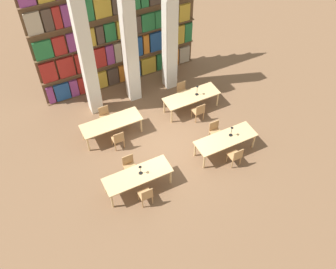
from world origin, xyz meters
name	(u,v)px	position (x,y,z in m)	size (l,w,h in m)	color
ground_plane	(166,144)	(0.00, 0.00, 0.00)	(40.00, 40.00, 0.00)	brown
bookshelf_bank	(118,29)	(-0.01, 4.33, 2.63)	(7.00, 0.35, 5.50)	brown
pillar_left	(85,48)	(-1.74, 3.10, 3.00)	(0.49, 0.49, 6.00)	silver
pillar_center	(129,36)	(0.00, 3.10, 3.00)	(0.49, 0.49, 6.00)	silver
pillar_right	(170,25)	(1.74, 3.10, 3.00)	(0.49, 0.49, 6.00)	silver
reading_table_0	(138,176)	(-1.78, -1.37, 0.66)	(2.33, 0.81, 0.74)	tan
chair_0	(146,195)	(-1.80, -2.06, 0.47)	(0.42, 0.40, 0.87)	tan
chair_1	(129,165)	(-1.80, -0.68, 0.47)	(0.42, 0.40, 0.87)	tan
desk_lamp_0	(140,168)	(-1.65, -1.35, 1.01)	(0.14, 0.14, 0.41)	black
reading_table_1	(226,140)	(1.76, -1.32, 0.66)	(2.33, 0.81, 0.74)	tan
chair_2	(236,156)	(1.77, -2.01, 0.47)	(0.42, 0.40, 0.87)	tan
chair_3	(215,131)	(1.77, -0.64, 0.47)	(0.42, 0.40, 0.87)	tan
desk_lamp_1	(232,129)	(2.00, -1.28, 1.05)	(0.14, 0.14, 0.46)	black
reading_table_2	(111,124)	(-1.67, 1.36, 0.66)	(2.33, 0.81, 0.74)	tan
chair_4	(118,139)	(-1.68, 0.67, 0.47)	(0.42, 0.40, 0.87)	tan
chair_5	(105,116)	(-1.68, 2.05, 0.47)	(0.42, 0.40, 0.87)	tan
reading_table_3	(191,97)	(1.80, 1.29, 0.66)	(2.33, 0.81, 0.74)	tan
chair_6	(199,111)	(1.76, 0.60, 0.47)	(0.42, 0.40, 0.87)	tan
chair_7	(182,91)	(1.76, 1.98, 0.47)	(0.42, 0.40, 0.87)	tan
desk_lamp_2	(197,88)	(2.03, 1.25, 1.06)	(0.14, 0.14, 0.49)	black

